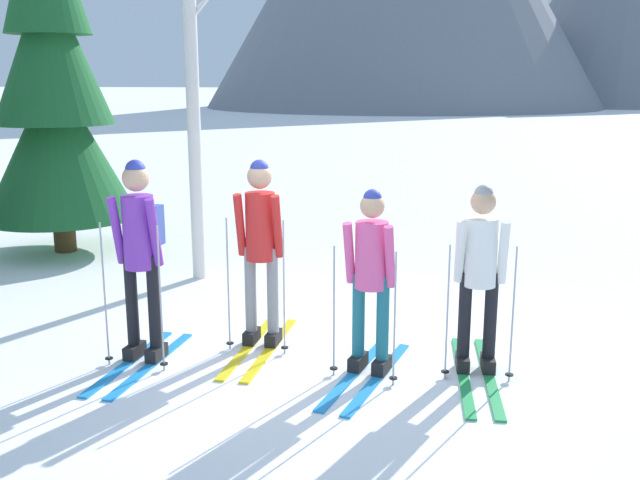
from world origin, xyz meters
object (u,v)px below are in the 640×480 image
object	(u,v)px
skier_in_white	(480,273)
pine_tree_near	(53,86)
skier_in_red	(260,245)
birch_tree_tall	(193,91)
skier_in_purple	(140,248)
skier_in_pink	(371,276)

from	to	relation	value
skier_in_white	pine_tree_near	world-z (taller)	pine_tree_near
skier_in_red	birch_tree_tall	xyz separation A→B (m)	(-1.51, 2.14, 1.38)
skier_in_purple	skier_in_red	xyz separation A→B (m)	(0.93, 0.59, -0.06)
skier_in_pink	skier_in_white	xyz separation A→B (m)	(0.91, 0.22, 0.02)
skier_in_purple	birch_tree_tall	size ratio (longest dim) A/B	0.40
skier_in_purple	skier_in_white	bearing A→B (deg)	7.19
skier_in_red	skier_in_white	distance (m)	2.04
skier_in_white	birch_tree_tall	distance (m)	4.49
skier_in_purple	birch_tree_tall	world-z (taller)	birch_tree_tall
skier_in_purple	skier_in_white	world-z (taller)	skier_in_purple
pine_tree_near	birch_tree_tall	size ratio (longest dim) A/B	1.14
skier_in_pink	birch_tree_tall	size ratio (longest dim) A/B	0.36
skier_in_purple	pine_tree_near	xyz separation A→B (m)	(-3.10, 3.67, 1.37)
skier_in_pink	birch_tree_tall	world-z (taller)	birch_tree_tall
skier_in_purple	skier_in_pink	bearing A→B (deg)	4.34
skier_in_pink	birch_tree_tall	distance (m)	3.97
skier_in_white	birch_tree_tall	world-z (taller)	birch_tree_tall
skier_in_pink	skier_in_purple	bearing A→B (deg)	-175.66
skier_in_white	birch_tree_tall	size ratio (longest dim) A/B	0.38
skier_in_red	pine_tree_near	bearing A→B (deg)	142.59
pine_tree_near	skier_in_red	bearing A→B (deg)	-37.41
skier_in_pink	pine_tree_near	bearing A→B (deg)	145.68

